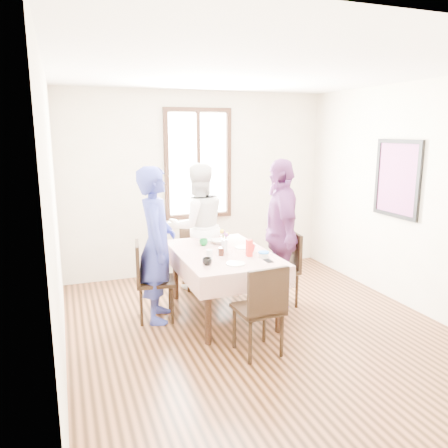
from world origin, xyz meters
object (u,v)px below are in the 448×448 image
(chair_far, at_px, (198,255))
(person_far, at_px, (198,227))
(chair_near, at_px, (258,309))
(chair_left, at_px, (155,281))
(dining_table, at_px, (223,284))
(chair_right, at_px, (279,269))
(person_right, at_px, (279,234))
(person_left, at_px, (156,245))

(chair_far, bearing_deg, person_far, 93.73)
(chair_near, height_order, person_far, person_far)
(chair_left, xyz_separation_m, chair_near, (0.76, -1.13, 0.00))
(chair_far, relative_size, chair_near, 1.00)
(chair_far, bearing_deg, chair_left, 52.08)
(chair_left, bearing_deg, dining_table, 89.01)
(dining_table, xyz_separation_m, chair_right, (0.76, 0.05, 0.08))
(person_right, bearing_deg, person_far, -124.77)
(person_far, height_order, person_right, person_right)
(person_left, distance_m, person_far, 1.12)
(chair_near, xyz_separation_m, person_far, (0.00, 1.97, 0.40))
(chair_right, height_order, chair_near, same)
(person_left, bearing_deg, chair_far, -26.22)
(dining_table, bearing_deg, person_far, 90.00)
(dining_table, height_order, person_left, person_left)
(chair_far, height_order, person_right, person_right)
(chair_far, bearing_deg, dining_table, 93.73)
(dining_table, distance_m, person_left, 0.91)
(dining_table, relative_size, chair_far, 1.59)
(chair_far, bearing_deg, chair_near, 93.73)
(person_left, relative_size, person_far, 1.02)
(chair_right, relative_size, person_right, 0.50)
(person_far, bearing_deg, chair_near, 87.29)
(chair_far, height_order, chair_near, same)
(person_far, relative_size, person_right, 0.95)
(chair_left, height_order, chair_right, same)
(dining_table, height_order, chair_near, chair_near)
(chair_left, distance_m, chair_near, 1.36)
(person_left, bearing_deg, chair_near, -131.99)
(dining_table, distance_m, chair_near, 1.00)
(dining_table, bearing_deg, chair_near, -90.00)
(chair_far, bearing_deg, person_left, 52.85)
(chair_left, relative_size, chair_far, 1.00)
(chair_left, relative_size, chair_right, 1.00)
(chair_far, height_order, person_left, person_left)
(person_far, bearing_deg, chair_right, 126.66)
(chair_left, bearing_deg, person_left, 99.08)
(chair_right, relative_size, person_left, 0.52)
(person_right, bearing_deg, chair_left, -76.81)
(dining_table, xyz_separation_m, chair_near, (0.00, -0.99, 0.08))
(person_left, bearing_deg, chair_right, -78.77)
(dining_table, bearing_deg, person_left, 169.66)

